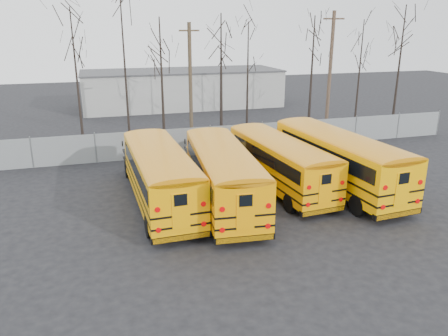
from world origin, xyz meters
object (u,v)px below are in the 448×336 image
object	(u,v)px
bus_b	(222,170)
utility_pole_right	(330,69)
bus_c	(278,158)
bus_d	(336,156)
bus_a	(159,171)
utility_pole_left	(190,82)

from	to	relation	value
bus_b	utility_pole_right	bearing A→B (deg)	51.47
bus_b	bus_c	xyz separation A→B (m)	(3.72, 1.40, -0.10)
bus_c	bus_d	bearing A→B (deg)	-21.52
bus_a	bus_d	world-z (taller)	bus_d
utility_pole_right	bus_b	bearing A→B (deg)	-114.14
bus_c	utility_pole_right	bearing A→B (deg)	47.12
bus_d	bus_c	bearing A→B (deg)	158.73
bus_a	utility_pole_right	size ratio (longest dim) A/B	1.10
bus_a	utility_pole_right	bearing A→B (deg)	37.43
bus_a	bus_d	xyz separation A→B (m)	(9.90, -0.37, 0.10)
bus_d	utility_pole_right	world-z (taller)	utility_pole_right
bus_c	bus_d	distance (m)	3.25
utility_pole_left	utility_pole_right	distance (m)	13.24
utility_pole_left	utility_pole_right	bearing A→B (deg)	-2.43
utility_pole_right	bus_d	bearing A→B (deg)	-97.92
bus_a	utility_pole_left	size ratio (longest dim) A/B	1.22
bus_d	utility_pole_left	xyz separation A→B (m)	(-5.47, 12.82, 2.77)
bus_a	bus_b	size ratio (longest dim) A/B	0.98
bus_b	bus_d	distance (m)	6.83
bus_b	bus_d	xyz separation A→B (m)	(6.82, 0.46, 0.08)
bus_a	bus_d	bearing A→B (deg)	-3.68
bus_a	bus_b	xyz separation A→B (m)	(3.08, -0.83, 0.02)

